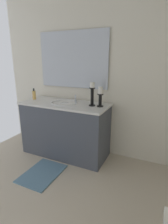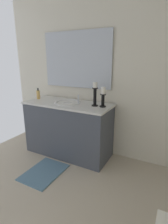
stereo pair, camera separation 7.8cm
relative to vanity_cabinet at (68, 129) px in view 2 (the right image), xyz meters
The scene contains 9 objects.
floor 1.23m from the vanity_cabinet, ahead, with size 2.93×2.95×0.02m, color beige.
wall_left 0.89m from the vanity_cabinet, 148.90° to the left, with size 0.04×2.95×2.45m, color silver.
vanity_cabinet is the anchor object (origin of this frame).
sink_basin 0.38m from the vanity_cabinet, 90.00° to the left, with size 0.40×0.40×0.24m.
mirror 1.08m from the vanity_cabinet, behind, with size 0.02×1.17×0.85m, color silver.
candle_holder_tall 0.80m from the vanity_cabinet, 93.01° to the left, with size 0.09×0.09×0.28m.
candle_holder_short 0.74m from the vanity_cabinet, 93.16° to the left, with size 0.09×0.09×0.33m.
soap_bottle 0.76m from the vanity_cabinet, 90.59° to the right, with size 0.06×0.06×0.18m.
bath_mat 0.75m from the vanity_cabinet, ahead, with size 0.60×0.44×0.02m, color slate.
Camera 2 is at (1.08, 1.26, 1.49)m, focal length 28.64 mm.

